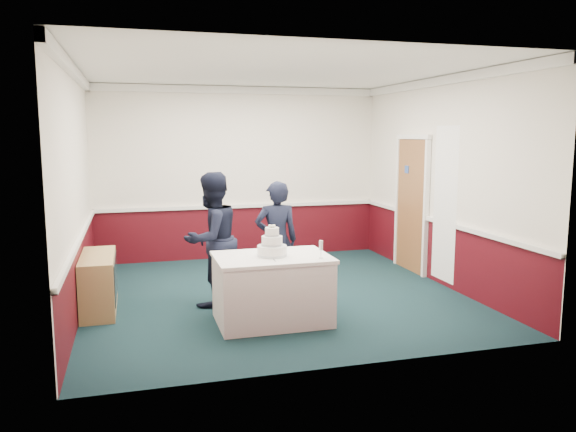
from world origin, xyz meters
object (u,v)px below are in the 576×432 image
object	(u,v)px
cake_table	(272,288)
champagne_flute	(321,246)
sideboard	(99,283)
person_man	(212,239)
wedding_cake	(272,246)
cake_knife	(274,259)
person_woman	(276,240)

from	to	relation	value
cake_table	champagne_flute	distance (m)	0.78
sideboard	person_man	world-z (taller)	person_man
wedding_cake	cake_knife	distance (m)	0.23
person_woman	person_man	bearing A→B (deg)	7.82
cake_table	person_woman	xyz separation A→B (m)	(0.29, 0.92, 0.39)
wedding_cake	champagne_flute	world-z (taller)	wedding_cake
wedding_cake	person_woman	world-z (taller)	person_woman
cake_table	person_woman	size ratio (longest dim) A/B	0.84
person_man	champagne_flute	bearing A→B (deg)	98.12
wedding_cake	champagne_flute	xyz separation A→B (m)	(0.50, -0.28, 0.03)
cake_knife	person_man	bearing A→B (deg)	121.54
wedding_cake	person_woman	distance (m)	0.97
cake_knife	person_woman	bearing A→B (deg)	78.29
champagne_flute	person_man	size ratio (longest dim) A/B	0.12
wedding_cake	person_woman	bearing A→B (deg)	72.58
wedding_cake	cake_knife	world-z (taller)	wedding_cake
cake_table	champagne_flute	size ratio (longest dim) A/B	6.44
cake_knife	champagne_flute	distance (m)	0.55
sideboard	person_man	bearing A→B (deg)	-6.09
cake_table	champagne_flute	world-z (taller)	champagne_flute
cake_knife	person_man	xyz separation A→B (m)	(-0.55, 1.06, 0.06)
sideboard	cake_table	size ratio (longest dim) A/B	0.91
sideboard	cake_table	bearing A→B (deg)	-27.02
wedding_cake	cake_knife	xyz separation A→B (m)	(-0.03, -0.20, -0.11)
sideboard	cake_knife	world-z (taller)	cake_knife
cake_table	person_man	size ratio (longest dim) A/B	0.77
cake_table	wedding_cake	world-z (taller)	wedding_cake
sideboard	person_woman	bearing A→B (deg)	-2.11
sideboard	champagne_flute	size ratio (longest dim) A/B	5.85
person_man	wedding_cake	bearing A→B (deg)	88.63
cake_knife	cake_table	bearing A→B (deg)	85.64
person_woman	wedding_cake	bearing A→B (deg)	76.08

